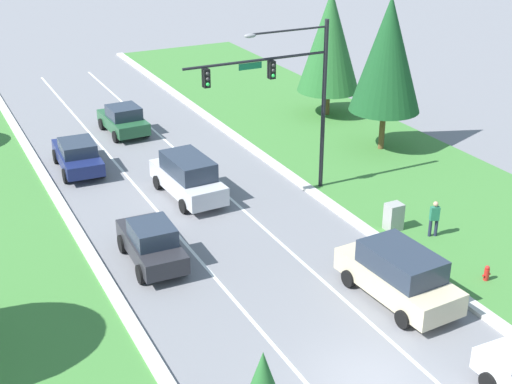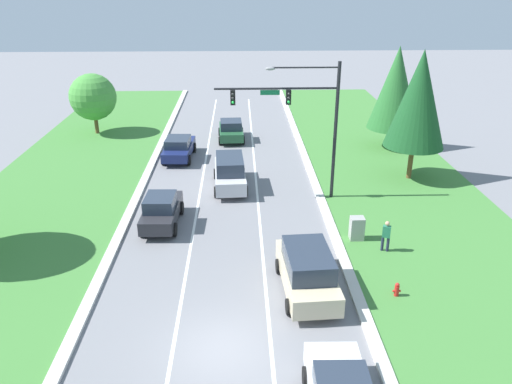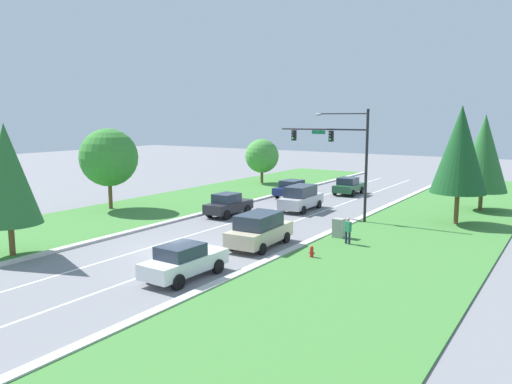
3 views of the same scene
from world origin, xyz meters
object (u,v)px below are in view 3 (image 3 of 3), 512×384
at_px(silver_suv, 301,198).
at_px(champagne_suv, 260,230).
at_px(traffic_signal_mast, 341,148).
at_px(fire_hydrant, 312,252).
at_px(charcoal_sedan, 228,205).
at_px(conifer_mid_left_tree, 7,174).
at_px(navy_sedan, 293,188).
at_px(conifer_near_right_tree, 460,150).
at_px(oak_near_left_tree, 262,156).
at_px(utility_cabinet, 339,228).
at_px(conifer_far_right_tree, 484,153).
at_px(forest_sedan, 348,186).
at_px(white_sedan, 184,261).
at_px(pedestrian, 348,230).
at_px(oak_far_left_tree, 109,158).

bearing_deg(silver_suv, champagne_suv, -76.39).
bearing_deg(traffic_signal_mast, champagne_suv, -94.87).
xyz_separation_m(traffic_signal_mast, fire_hydrant, (2.92, -10.46, -5.10)).
height_order(charcoal_sedan, conifer_mid_left_tree, conifer_mid_left_tree).
bearing_deg(fire_hydrant, navy_sedan, 121.64).
bearing_deg(navy_sedan, charcoal_sedan, -85.78).
bearing_deg(navy_sedan, conifer_near_right_tree, -13.28).
bearing_deg(oak_near_left_tree, charcoal_sedan, -65.46).
distance_m(traffic_signal_mast, utility_cabinet, 7.60).
height_order(navy_sedan, conifer_far_right_tree, conifer_far_right_tree).
height_order(charcoal_sedan, forest_sedan, charcoal_sedan).
xyz_separation_m(forest_sedan, utility_cabinet, (6.65, -17.46, -0.21)).
xyz_separation_m(utility_cabinet, conifer_far_right_tree, (5.96, 14.95, 4.13)).
height_order(white_sedan, navy_sedan, white_sedan).
relative_size(traffic_signal_mast, oak_near_left_tree, 1.59).
xyz_separation_m(traffic_signal_mast, conifer_far_right_tree, (8.26, 9.53, -0.67)).
distance_m(fire_hydrant, conifer_far_right_tree, 21.16).
distance_m(silver_suv, oak_near_left_tree, 17.11).
distance_m(champagne_suv, forest_sedan, 22.20).
height_order(forest_sedan, conifer_near_right_tree, conifer_near_right_tree).
relative_size(navy_sedan, charcoal_sedan, 1.10).
xyz_separation_m(champagne_suv, fire_hydrant, (3.76, -0.57, -0.69)).
height_order(pedestrian, conifer_near_right_tree, conifer_near_right_tree).
relative_size(traffic_signal_mast, oak_far_left_tree, 1.22).
height_order(pedestrian, fire_hydrant, pedestrian).
bearing_deg(charcoal_sedan, traffic_signal_mast, 24.82).
xyz_separation_m(pedestrian, oak_near_left_tree, (-19.41, 20.91, 2.28)).
relative_size(traffic_signal_mast, conifer_mid_left_tree, 1.12).
bearing_deg(conifer_mid_left_tree, traffic_signal_mast, 59.79).
bearing_deg(traffic_signal_mast, navy_sedan, 137.29).
bearing_deg(navy_sedan, utility_cabinet, -48.12).
bearing_deg(charcoal_sedan, white_sedan, -59.89).
xyz_separation_m(navy_sedan, silver_suv, (3.88, -5.67, 0.20)).
distance_m(forest_sedan, conifer_near_right_tree, 15.78).
xyz_separation_m(charcoal_sedan, conifer_mid_left_tree, (-3.23, -15.81, 3.70)).
distance_m(white_sedan, pedestrian, 10.95).
relative_size(oak_far_left_tree, conifer_mid_left_tree, 0.92).
distance_m(champagne_suv, conifer_near_right_tree, 16.01).
bearing_deg(conifer_mid_left_tree, conifer_far_right_tree, 55.91).
distance_m(navy_sedan, forest_sedan, 5.90).
bearing_deg(oak_near_left_tree, fire_hydrant, -52.57).
relative_size(silver_suv, oak_near_left_tree, 0.99).
bearing_deg(oak_near_left_tree, navy_sedan, -40.57).
distance_m(oak_near_left_tree, conifer_far_right_tree, 24.72).
xyz_separation_m(forest_sedan, conifer_far_right_tree, (12.61, -2.51, 3.92)).
height_order(white_sedan, champagne_suv, champagne_suv).
xyz_separation_m(oak_near_left_tree, conifer_mid_left_tree, (4.80, -33.39, 1.38)).
xyz_separation_m(charcoal_sedan, forest_sedan, (3.59, 15.40, -0.04)).
distance_m(white_sedan, conifer_near_right_tree, 21.95).
height_order(traffic_signal_mast, navy_sedan, traffic_signal_mast).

